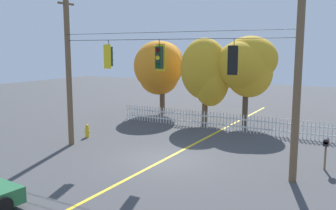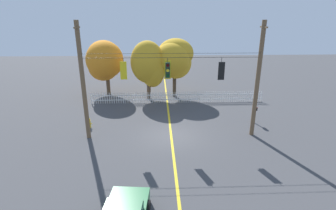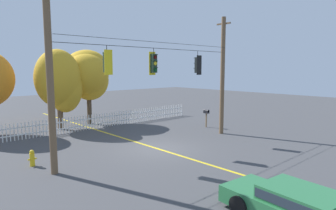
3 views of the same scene
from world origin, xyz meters
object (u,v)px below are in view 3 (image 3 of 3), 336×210
traffic_signal_northbound_primary (107,62)px  autumn_maple_mid (61,82)px  autumn_oak_far_east (88,74)px  fire_hydrant (32,158)px  traffic_signal_southbound_primary (198,65)px  parked_car (298,207)px  roadside_mailbox (206,113)px  traffic_signal_westbound_side (154,63)px

traffic_signal_northbound_primary → autumn_maple_mid: bearing=81.1°
autumn_oak_far_east → fire_hydrant: bearing=-131.5°
traffic_signal_southbound_primary → fire_hydrant: (-9.58, 1.71, -4.38)m
parked_car → fire_hydrant: parked_car is taller
traffic_signal_northbound_primary → fire_hydrant: 5.71m
traffic_signal_northbound_primary → parked_car: 9.99m
parked_car → roadside_mailbox: bearing=50.5°
fire_hydrant → autumn_maple_mid: bearing=58.2°
fire_hydrant → roadside_mailbox: size_ratio=0.55×
autumn_oak_far_east → fire_hydrant: 11.35m
autumn_oak_far_east → roadside_mailbox: size_ratio=4.32×
traffic_signal_southbound_primary → autumn_maple_mid: size_ratio=0.25×
traffic_signal_westbound_side → autumn_maple_mid: (-1.50, 8.97, -1.25)m
parked_car → roadside_mailbox: (9.24, 11.19, 0.54)m
autumn_oak_far_east → traffic_signal_westbound_side: bearing=-96.3°
traffic_signal_southbound_primary → autumn_oak_far_east: size_ratio=0.25×
fire_hydrant → parked_car: bearing=-70.2°
traffic_signal_northbound_primary → autumn_oak_far_east: 10.55m
autumn_maple_mid → fire_hydrant: (-4.52, -7.28, -3.20)m
fire_hydrant → roadside_mailbox: bearing=2.0°
autumn_maple_mid → roadside_mailbox: autumn_maple_mid is taller
autumn_maple_mid → parked_car: (-0.65, -18.00, -2.98)m
roadside_mailbox → traffic_signal_northbound_primary: bearing=-167.7°
traffic_signal_westbound_side → fire_hydrant: traffic_signal_westbound_side is taller
traffic_signal_westbound_side → fire_hydrant: (-6.02, 1.69, -4.45)m
parked_car → traffic_signal_northbound_primary: bearing=94.7°
autumn_maple_mid → fire_hydrant: bearing=-121.8°
traffic_signal_westbound_side → traffic_signal_southbound_primary: 3.57m
autumn_oak_far_east → fire_hydrant: size_ratio=7.84×
autumn_maple_mid → traffic_signal_westbound_side: bearing=-80.5°
traffic_signal_northbound_primary → parked_car: size_ratio=0.31×
autumn_maple_mid → roadside_mailbox: 11.22m
traffic_signal_northbound_primary → traffic_signal_southbound_primary: bearing=-0.0°
traffic_signal_westbound_side → autumn_maple_mid: bearing=99.5°
traffic_signal_northbound_primary → traffic_signal_westbound_side: bearing=0.4°
autumn_maple_mid → roadside_mailbox: (8.58, -6.81, -2.43)m
roadside_mailbox → traffic_signal_westbound_side: bearing=-163.1°
parked_car → traffic_signal_westbound_side: bearing=76.6°
autumn_oak_far_east → traffic_signal_northbound_primary: bearing=-112.2°
autumn_maple_mid → traffic_signal_southbound_primary: bearing=-60.6°
traffic_signal_southbound_primary → autumn_maple_mid: 10.38m
traffic_signal_southbound_primary → autumn_maple_mid: bearing=119.4°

